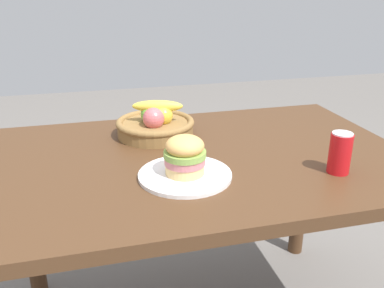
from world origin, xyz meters
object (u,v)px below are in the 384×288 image
Objects in this scene: plate at (185,175)px; fruit_basket at (155,124)px; soda_can at (340,153)px; sandwich at (185,155)px.

plate is 0.95× the size of fruit_basket.
soda_can is at bearing -10.42° from plate.
fruit_basket is at bearing 93.56° from sandwich.
soda_can reaches higher than plate.
plate is at bearing 0.00° from sandwich.
sandwich is 0.46m from soda_can.
soda_can is at bearing -10.42° from sandwich.
fruit_basket is at bearing 93.56° from plate.
sandwich is at bearing 0.00° from plate.
soda_can is (0.45, -0.08, -0.01)m from sandwich.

